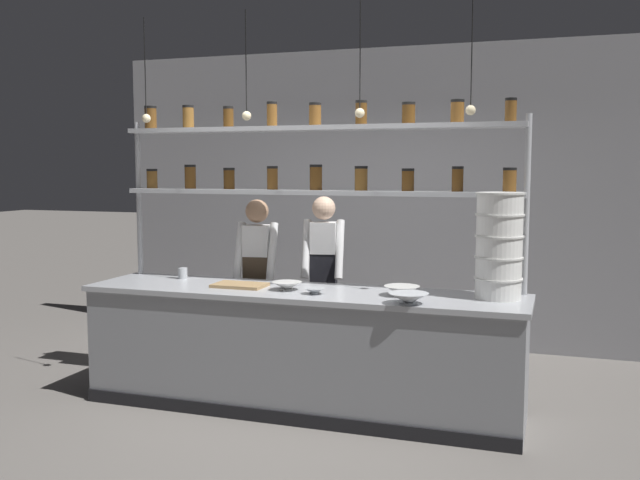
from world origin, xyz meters
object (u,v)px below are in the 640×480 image
(spice_shelf_unit, at_px, (315,165))
(serving_cup_front, at_px, (183,273))
(cutting_board, at_px, (240,285))
(prep_bowl_center_front, at_px, (315,291))
(prep_bowl_near_right, at_px, (402,291))
(chef_left, at_px, (257,278))
(chef_center, at_px, (324,275))
(prep_bowl_center_back, at_px, (287,286))
(prep_bowl_near_left, at_px, (409,299))
(container_stack, at_px, (499,246))

(spice_shelf_unit, bearing_deg, serving_cup_front, -173.51)
(cutting_board, xyz_separation_m, prep_bowl_center_front, (0.65, -0.12, 0.01))
(spice_shelf_unit, bearing_deg, prep_bowl_near_right, -22.46)
(prep_bowl_center_front, bearing_deg, cutting_board, 169.93)
(chef_left, distance_m, chef_center, 0.57)
(cutting_board, relative_size, prep_bowl_center_back, 1.75)
(prep_bowl_near_left, bearing_deg, prep_bowl_center_back, 165.64)
(chef_left, bearing_deg, serving_cup_front, -149.67)
(cutting_board, distance_m, prep_bowl_center_back, 0.40)
(prep_bowl_center_back, distance_m, serving_cup_front, 1.05)
(prep_bowl_near_left, bearing_deg, chef_left, 149.40)
(chef_center, bearing_deg, prep_bowl_near_right, -54.23)
(spice_shelf_unit, xyz_separation_m, prep_bowl_near_left, (0.88, -0.62, -0.90))
(spice_shelf_unit, distance_m, prep_bowl_near_right, 1.23)
(container_stack, distance_m, prep_bowl_near_left, 0.76)
(chef_left, height_order, container_stack, container_stack)
(chef_center, xyz_separation_m, cutting_board, (-0.40, -0.85, 0.02))
(chef_center, relative_size, cutting_board, 3.98)
(chef_center, bearing_deg, prep_bowl_center_front, -86.12)
(prep_bowl_center_front, bearing_deg, chef_left, 136.65)
(chef_center, bearing_deg, prep_bowl_near_left, -59.57)
(chef_left, distance_m, prep_bowl_center_back, 0.82)
(container_stack, xyz_separation_m, prep_bowl_center_front, (-1.28, -0.24, -0.35))
(chef_left, relative_size, chef_center, 0.99)
(spice_shelf_unit, bearing_deg, prep_bowl_center_back, -104.62)
(chef_center, height_order, prep_bowl_near_right, chef_center)
(cutting_board, height_order, prep_bowl_center_front, prep_bowl_center_front)
(chef_left, relative_size, container_stack, 2.10)
(prep_bowl_center_front, relative_size, prep_bowl_near_right, 0.62)
(chef_center, bearing_deg, spice_shelf_unit, -90.23)
(chef_left, xyz_separation_m, prep_bowl_near_right, (1.39, -0.59, 0.06))
(prep_bowl_near_right, distance_m, serving_cup_front, 1.90)
(spice_shelf_unit, xyz_separation_m, prep_bowl_center_back, (-0.10, -0.36, -0.91))
(spice_shelf_unit, height_order, chef_center, spice_shelf_unit)
(prep_bowl_near_left, xyz_separation_m, prep_bowl_center_back, (-0.98, 0.25, -0.01))
(chef_left, height_order, prep_bowl_near_right, chef_left)
(serving_cup_front, bearing_deg, prep_bowl_near_left, -13.73)
(prep_bowl_near_left, height_order, prep_bowl_center_back, prep_bowl_near_left)
(chef_left, bearing_deg, prep_bowl_near_left, -38.74)
(serving_cup_front, bearing_deg, spice_shelf_unit, 6.49)
(prep_bowl_near_right, bearing_deg, prep_bowl_center_front, -167.58)
(cutting_board, bearing_deg, container_stack, 3.79)
(container_stack, bearing_deg, chef_left, 166.75)
(cutting_board, height_order, prep_bowl_near_right, prep_bowl_near_right)
(cutting_board, bearing_deg, prep_bowl_center_front, -10.07)
(chef_left, height_order, serving_cup_front, chef_left)
(cutting_board, height_order, serving_cup_front, serving_cup_front)
(spice_shelf_unit, xyz_separation_m, prep_bowl_near_right, (0.77, -0.32, -0.90))
(prep_bowl_center_back, relative_size, serving_cup_front, 2.54)
(spice_shelf_unit, distance_m, prep_bowl_center_front, 1.03)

